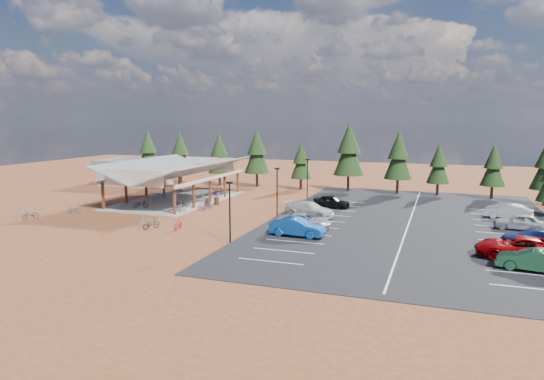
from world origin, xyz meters
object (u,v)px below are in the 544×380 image
object	(u,v)px
bike_1	(151,196)
outbuilding	(135,172)
bike_4	(180,204)
car_6	(518,247)
bike_7	(219,190)
bike_9	(25,212)
bike_13	(146,220)
car_1	(297,227)
car_2	(305,221)
car_8	(520,222)
car_7	(533,238)
bike_pavilion	(177,170)
bike_5	(200,197)
bike_3	(178,189)
bike_6	(212,195)
bike_10	(74,210)
car_9	(508,211)
lamp_post_1	(277,188)
car_5	(533,260)
bike_0	(141,204)
trash_bin_1	(217,201)
bike_14	(208,206)
car_3	(310,209)
lamp_post_2	(307,176)
bike_12	(151,224)
trash_bin_0	(208,202)
bike_2	(161,195)
bike_11	(178,225)
bike_15	(202,206)
bike_16	(177,210)
bike_8	(30,215)
car_4	(332,201)

from	to	relation	value
bike_1	outbuilding	bearing A→B (deg)	48.39
bike_4	car_6	world-z (taller)	car_6
bike_7	car_6	world-z (taller)	car_6
bike_9	car_6	size ratio (longest dim) A/B	0.27
bike_13	car_1	bearing A→B (deg)	87.21
bike_4	car_2	distance (m)	16.90
bike_13	car_8	size ratio (longest dim) A/B	0.36
bike_1	car_7	size ratio (longest dim) A/B	0.39
bike_pavilion	bike_5	distance (m)	4.58
bike_pavilion	car_2	world-z (taller)	bike_pavilion
bike_3	car_7	world-z (taller)	car_7
bike_6	bike_10	world-z (taller)	bike_6
bike_3	car_9	world-z (taller)	car_9
lamp_post_1	bike_9	distance (m)	26.84
car_5	bike_0	bearing A→B (deg)	-95.24
car_6	trash_bin_1	bearing A→B (deg)	-114.43
bike_13	car_7	distance (m)	34.26
bike_10	bike_14	distance (m)	14.45
bike_6	car_3	world-z (taller)	car_3
lamp_post_2	trash_bin_1	distance (m)	12.36
bike_10	car_7	bearing A→B (deg)	76.13
bike_12	bike_10	bearing A→B (deg)	1.80
car_1	car_2	distance (m)	3.18
trash_bin_0	bike_13	distance (m)	11.52
car_3	bike_9	bearing A→B (deg)	120.58
bike_6	trash_bin_0	bearing A→B (deg)	-173.79
car_2	bike_2	bearing A→B (deg)	62.89
lamp_post_1	lamp_post_2	size ratio (longest dim) A/B	1.00
bike_5	bike_11	xyz separation A→B (m)	(5.18, -14.01, -0.15)
bike_10	car_7	distance (m)	44.82
bike_12	car_2	size ratio (longest dim) A/B	0.36
bike_5	bike_4	bearing A→B (deg)	170.10
lamp_post_2	bike_1	bearing A→B (deg)	-155.17
trash_bin_1	bike_3	bearing A→B (deg)	144.89
bike_2	car_6	distance (m)	41.96
car_5	car_8	distance (m)	13.40
bike_0	bike_15	xyz separation A→B (m)	(7.05, 1.70, -0.11)
bike_13	outbuilding	bearing A→B (deg)	-147.91
lamp_post_2	bike_14	bearing A→B (deg)	-126.56
bike_11	car_6	distance (m)	28.41
bike_16	car_9	bearing A→B (deg)	78.64
bike_11	bike_12	world-z (taller)	bike_11
bike_12	car_2	world-z (taller)	car_2
bike_3	car_1	size ratio (longest dim) A/B	0.35
bike_3	bike_8	size ratio (longest dim) A/B	0.99
trash_bin_1	car_3	world-z (taller)	car_3
bike_15	bike_10	bearing A→B (deg)	56.96
bike_10	car_4	world-z (taller)	car_4
bike_5	car_1	bearing A→B (deg)	-137.09
lamp_post_2	bike_4	bearing A→B (deg)	-134.49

